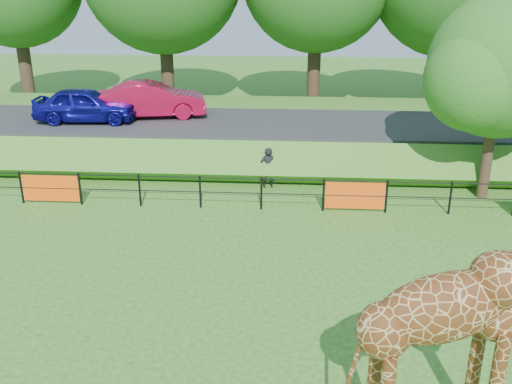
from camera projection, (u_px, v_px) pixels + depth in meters
ground at (237, 366)px, 11.16m from camera, size 90.00×90.00×0.00m
giraffe at (499, 345)px, 8.89m from camera, size 5.04×1.82×3.54m
perimeter_fence at (261, 193)px, 18.42m from camera, size 28.07×0.10×1.10m
embankment at (271, 131)px, 25.37m from camera, size 40.00×9.00×1.30m
road at (270, 124)px, 23.72m from camera, size 40.00×5.00×0.12m
car_blue at (86, 105)px, 23.52m from camera, size 4.27×1.94×1.42m
car_red at (151, 100)px, 24.26m from camera, size 4.82×2.51×1.51m
visitor at (268, 168)px, 20.26m from camera, size 0.61×0.48×1.48m
tree_east at (503, 72)px, 18.12m from camera, size 5.40×4.71×6.76m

